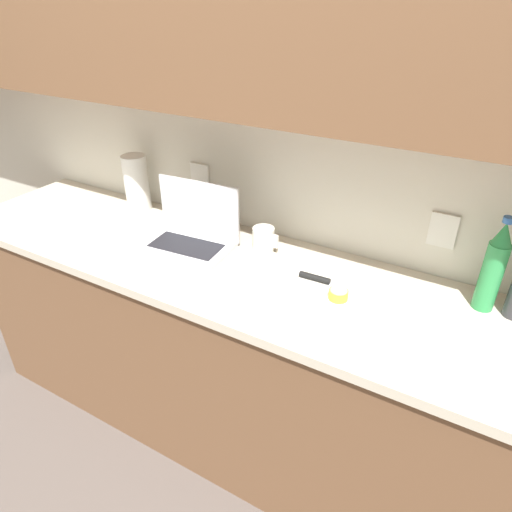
{
  "coord_description": "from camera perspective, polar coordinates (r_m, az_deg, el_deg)",
  "views": [
    {
      "loc": [
        0.83,
        -1.19,
        1.78
      ],
      "look_at": [
        0.16,
        -0.01,
        0.97
      ],
      "focal_mm": 32.0,
      "sensor_mm": 36.0,
      "label": 1
    }
  ],
  "objects": [
    {
      "name": "ground_plane",
      "position": [
        2.3,
        -3.43,
        -20.22
      ],
      "size": [
        12.0,
        12.0,
        0.0
      ],
      "primitive_type": "plane",
      "color": "#564C47",
      "rests_on": "ground"
    },
    {
      "name": "wall_back",
      "position": [
        1.66,
        -0.58,
        23.02
      ],
      "size": [
        5.2,
        0.38,
        2.6
      ],
      "color": "silver",
      "rests_on": "ground_plane"
    },
    {
      "name": "laptop",
      "position": [
        1.8,
        -8.07,
        3.0
      ],
      "size": [
        0.36,
        0.26,
        0.25
      ],
      "rotation": [
        0.0,
        0.0,
        0.08
      ],
      "color": "silver",
      "rests_on": "counter_unit"
    },
    {
      "name": "bottle_green_soda",
      "position": [
        1.56,
        27.55,
        -1.34
      ],
      "size": [
        0.07,
        0.07,
        0.32
      ],
      "color": "#2D934C",
      "rests_on": "counter_unit"
    },
    {
      "name": "knife",
      "position": [
        1.58,
        8.7,
        -3.14
      ],
      "size": [
        0.3,
        0.04,
        0.02
      ],
      "rotation": [
        0.0,
        0.0,
        0.03
      ],
      "color": "silver",
      "rests_on": "cutting_board"
    },
    {
      "name": "cutting_board",
      "position": [
        1.56,
        8.9,
        -4.11
      ],
      "size": [
        0.44,
        0.29,
        0.01
      ],
      "primitive_type": "cube",
      "color": "silver",
      "rests_on": "counter_unit"
    },
    {
      "name": "dish_towel",
      "position": [
        1.57,
        -7.68,
        -3.31
      ],
      "size": [
        0.23,
        0.17,
        0.02
      ],
      "primitive_type": "cube",
      "rotation": [
        0.0,
        0.0,
        -0.04
      ],
      "color": "white",
      "rests_on": "counter_unit"
    },
    {
      "name": "counter_unit",
      "position": [
        1.97,
        -4.32,
        -11.5
      ],
      "size": [
        2.41,
        0.6,
        0.89
      ],
      "color": "brown",
      "rests_on": "ground_plane"
    },
    {
      "name": "paper_towel_roll",
      "position": [
        2.14,
        -14.7,
        8.83
      ],
      "size": [
        0.11,
        0.11,
        0.25
      ],
      "color": "white",
      "rests_on": "counter_unit"
    },
    {
      "name": "measuring_cup",
      "position": [
        1.75,
        0.96,
        2.1
      ],
      "size": [
        0.1,
        0.08,
        0.09
      ],
      "color": "silver",
      "rests_on": "counter_unit"
    },
    {
      "name": "lemon_half_cut",
      "position": [
        1.5,
        10.26,
        -4.74
      ],
      "size": [
        0.06,
        0.06,
        0.03
      ],
      "color": "yellow",
      "rests_on": "cutting_board"
    }
  ]
}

